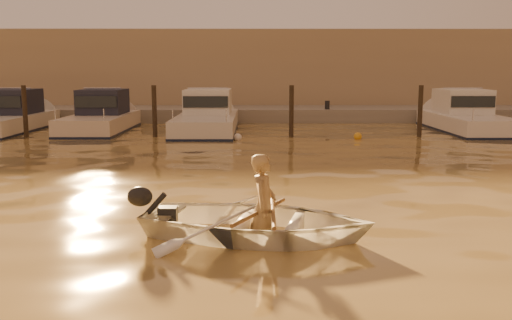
{
  "coord_description": "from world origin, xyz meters",
  "views": [
    {
      "loc": [
        -1.71,
        -8.26,
        2.59
      ],
      "look_at": [
        -1.64,
        3.33,
        0.75
      ],
      "focal_mm": 40.0,
      "sensor_mm": 36.0,
      "label": 1
    }
  ],
  "objects_px": {
    "moored_boat_0": "(7,116)",
    "moored_boat_4": "(467,116)",
    "waterfront_building": "(280,73)",
    "dinghy": "(257,222)",
    "moored_boat_1": "(100,116)",
    "moored_boat_2": "(207,116)",
    "person": "(264,206)"
  },
  "relations": [
    {
      "from": "moored_boat_0",
      "to": "moored_boat_4",
      "type": "height_order",
      "value": "same"
    },
    {
      "from": "moored_boat_0",
      "to": "waterfront_building",
      "type": "bearing_deg",
      "value": 42.14
    },
    {
      "from": "dinghy",
      "to": "moored_boat_4",
      "type": "xyz_separation_m",
      "value": [
        9.1,
        15.67,
        0.37
      ]
    },
    {
      "from": "moored_boat_1",
      "to": "waterfront_building",
      "type": "bearing_deg",
      "value": 53.3
    },
    {
      "from": "moored_boat_0",
      "to": "moored_boat_2",
      "type": "xyz_separation_m",
      "value": [
        8.51,
        0.0,
        0.0
      ]
    },
    {
      "from": "moored_boat_1",
      "to": "waterfront_building",
      "type": "distance_m",
      "value": 13.83
    },
    {
      "from": "person",
      "to": "moored_boat_0",
      "type": "bearing_deg",
      "value": 47.2
    },
    {
      "from": "moored_boat_0",
      "to": "moored_boat_4",
      "type": "xyz_separation_m",
      "value": [
        19.62,
        0.0,
        0.0
      ]
    },
    {
      "from": "person",
      "to": "dinghy",
      "type": "bearing_deg",
      "value": 90.0
    },
    {
      "from": "moored_boat_4",
      "to": "waterfront_building",
      "type": "bearing_deg",
      "value": 124.14
    },
    {
      "from": "person",
      "to": "waterfront_building",
      "type": "bearing_deg",
      "value": 9.81
    },
    {
      "from": "moored_boat_2",
      "to": "person",
      "type": "bearing_deg",
      "value": -82.36
    },
    {
      "from": "moored_boat_0",
      "to": "moored_boat_1",
      "type": "height_order",
      "value": "same"
    },
    {
      "from": "dinghy",
      "to": "moored_boat_2",
      "type": "distance_m",
      "value": 15.8
    },
    {
      "from": "person",
      "to": "moored_boat_2",
      "type": "relative_size",
      "value": 0.2
    },
    {
      "from": "moored_boat_1",
      "to": "moored_boat_2",
      "type": "relative_size",
      "value": 0.83
    },
    {
      "from": "moored_boat_0",
      "to": "moored_boat_2",
      "type": "distance_m",
      "value": 8.51
    },
    {
      "from": "moored_boat_2",
      "to": "waterfront_building",
      "type": "distance_m",
      "value": 11.72
    },
    {
      "from": "moored_boat_2",
      "to": "waterfront_building",
      "type": "height_order",
      "value": "waterfront_building"
    },
    {
      "from": "moored_boat_1",
      "to": "moored_boat_4",
      "type": "relative_size",
      "value": 0.92
    },
    {
      "from": "moored_boat_0",
      "to": "person",
      "type": "bearing_deg",
      "value": -55.91
    },
    {
      "from": "dinghy",
      "to": "moored_boat_2",
      "type": "height_order",
      "value": "moored_boat_2"
    },
    {
      "from": "moored_boat_4",
      "to": "moored_boat_0",
      "type": "bearing_deg",
      "value": 180.0
    },
    {
      "from": "person",
      "to": "moored_boat_2",
      "type": "xyz_separation_m",
      "value": [
        -2.1,
        15.69,
        0.11
      ]
    },
    {
      "from": "moored_boat_2",
      "to": "waterfront_building",
      "type": "xyz_separation_m",
      "value": [
        3.64,
        11.0,
        1.77
      ]
    },
    {
      "from": "dinghy",
      "to": "moored_boat_4",
      "type": "relative_size",
      "value": 0.49
    },
    {
      "from": "person",
      "to": "moored_boat_4",
      "type": "height_order",
      "value": "moored_boat_4"
    },
    {
      "from": "moored_boat_0",
      "to": "moored_boat_1",
      "type": "bearing_deg",
      "value": 0.0
    },
    {
      "from": "moored_boat_1",
      "to": "waterfront_building",
      "type": "relative_size",
      "value": 0.15
    },
    {
      "from": "moored_boat_2",
      "to": "moored_boat_4",
      "type": "height_order",
      "value": "same"
    },
    {
      "from": "person",
      "to": "waterfront_building",
      "type": "relative_size",
      "value": 0.04
    },
    {
      "from": "waterfront_building",
      "to": "person",
      "type": "bearing_deg",
      "value": -93.3
    }
  ]
}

